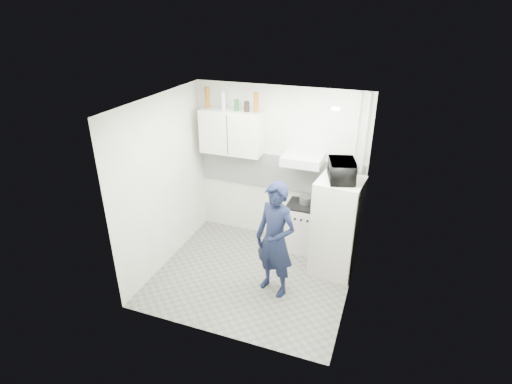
% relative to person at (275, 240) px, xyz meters
% --- Properties ---
extents(floor, '(2.80, 2.80, 0.00)m').
position_rel_person_xyz_m(floor, '(-0.41, 0.19, -0.83)').
color(floor, slate).
rests_on(floor, ground).
extents(ceiling, '(2.80, 2.80, 0.00)m').
position_rel_person_xyz_m(ceiling, '(-0.41, 0.19, 1.77)').
color(ceiling, white).
rests_on(ceiling, wall_back).
extents(wall_back, '(2.80, 0.00, 2.80)m').
position_rel_person_xyz_m(wall_back, '(-0.41, 1.44, 0.47)').
color(wall_back, silver).
rests_on(wall_back, floor).
extents(wall_left, '(0.00, 2.60, 2.60)m').
position_rel_person_xyz_m(wall_left, '(-1.81, 0.19, 0.47)').
color(wall_left, silver).
rests_on(wall_left, floor).
extents(wall_right, '(0.00, 2.60, 2.60)m').
position_rel_person_xyz_m(wall_right, '(0.99, 0.19, 0.47)').
color(wall_right, silver).
rests_on(wall_right, floor).
extents(person, '(0.70, 0.57, 1.66)m').
position_rel_person_xyz_m(person, '(0.00, 0.00, 0.00)').
color(person, black).
rests_on(person, floor).
extents(stove, '(0.49, 0.49, 0.78)m').
position_rel_person_xyz_m(stove, '(0.07, 1.19, -0.44)').
color(stove, beige).
rests_on(stove, floor).
extents(fridge, '(0.68, 0.68, 1.50)m').
position_rel_person_xyz_m(fridge, '(0.69, 0.76, -0.08)').
color(fridge, silver).
rests_on(fridge, floor).
extents(stove_top, '(0.47, 0.47, 0.03)m').
position_rel_person_xyz_m(stove_top, '(0.07, 1.19, -0.04)').
color(stove_top, black).
rests_on(stove_top, stove).
extents(saucepan, '(0.20, 0.20, 0.11)m').
position_rel_person_xyz_m(saucepan, '(0.10, 1.25, 0.03)').
color(saucepan, silver).
rests_on(saucepan, stove_top).
extents(microwave, '(0.58, 0.47, 0.28)m').
position_rel_person_xyz_m(microwave, '(0.69, 0.76, 0.81)').
color(microwave, black).
rests_on(microwave, fridge).
extents(bottle_a, '(0.08, 0.08, 0.33)m').
position_rel_person_xyz_m(bottle_a, '(-1.56, 1.27, 1.53)').
color(bottle_a, brown).
rests_on(bottle_a, upper_cabinet).
extents(bottle_c, '(0.07, 0.07, 0.30)m').
position_rel_person_xyz_m(bottle_c, '(-1.28, 1.27, 1.52)').
color(bottle_c, '#B2B7BC').
rests_on(bottle_c, upper_cabinet).
extents(canister_a, '(0.07, 0.07, 0.18)m').
position_rel_person_xyz_m(canister_a, '(-1.06, 1.27, 1.46)').
color(canister_a, '#144C1E').
rests_on(canister_a, upper_cabinet).
extents(canister_b, '(0.08, 0.08, 0.16)m').
position_rel_person_xyz_m(canister_b, '(-0.89, 1.27, 1.45)').
color(canister_b, black).
rests_on(canister_b, upper_cabinet).
extents(bottle_e, '(0.08, 0.08, 0.30)m').
position_rel_person_xyz_m(bottle_e, '(-0.74, 1.27, 1.52)').
color(bottle_e, brown).
rests_on(bottle_e, upper_cabinet).
extents(upper_cabinet, '(1.00, 0.35, 0.70)m').
position_rel_person_xyz_m(upper_cabinet, '(-1.16, 1.27, 1.02)').
color(upper_cabinet, silver).
rests_on(upper_cabinet, wall_back).
extents(range_hood, '(0.60, 0.50, 0.14)m').
position_rel_person_xyz_m(range_hood, '(0.04, 1.19, 0.74)').
color(range_hood, beige).
rests_on(range_hood, wall_back).
extents(backsplash, '(2.74, 0.03, 0.60)m').
position_rel_person_xyz_m(backsplash, '(-0.41, 1.43, 0.37)').
color(backsplash, white).
rests_on(backsplash, wall_back).
extents(pipe_a, '(0.05, 0.05, 2.60)m').
position_rel_person_xyz_m(pipe_a, '(0.89, 1.36, 0.47)').
color(pipe_a, beige).
rests_on(pipe_a, floor).
extents(pipe_b, '(0.04, 0.04, 2.60)m').
position_rel_person_xyz_m(pipe_b, '(0.77, 1.36, 0.47)').
color(pipe_b, beige).
rests_on(pipe_b, floor).
extents(ceiling_spot_fixture, '(0.10, 0.10, 0.02)m').
position_rel_person_xyz_m(ceiling_spot_fixture, '(0.59, 0.39, 1.74)').
color(ceiling_spot_fixture, white).
rests_on(ceiling_spot_fixture, ceiling).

